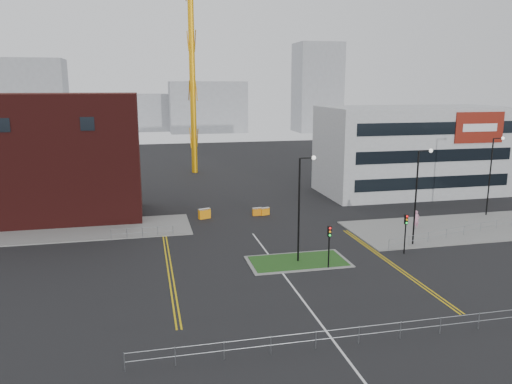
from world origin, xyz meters
TOP-DOWN VIEW (x-y plane):
  - ground at (0.00, 0.00)m, footprint 200.00×200.00m
  - pavement_left at (-20.00, 22.00)m, footprint 28.00×8.00m
  - pavement_right at (22.00, 14.00)m, footprint 24.00×10.00m
  - island_kerb at (2.00, 8.00)m, footprint 8.60×4.60m
  - grass_island at (2.00, 8.00)m, footprint 8.00×4.00m
  - brick_building at (-22.97, 28.00)m, footprint 24.20×10.07m
  - office_block at (26.01, 31.97)m, footprint 25.00×12.20m
  - tower_crane at (3.64, 54.47)m, footprint 52.86×5.93m
  - streetlamp_island at (2.22, 8.00)m, footprint 1.46×0.36m
  - streetlamp_right_near at (14.22, 10.00)m, footprint 1.46×0.36m
  - streetlamp_right_far at (28.22, 18.00)m, footprint 1.46×0.36m
  - traffic_light_island at (4.00, 5.98)m, footprint 0.28×0.33m
  - traffic_light_right at (12.00, 7.98)m, footprint 0.28×0.33m
  - railing_front at (0.00, -6.00)m, footprint 24.05×0.05m
  - railing_left at (-11.00, 18.00)m, footprint 6.05×0.05m
  - railing_right at (20.50, 11.50)m, footprint 19.05×5.05m
  - centre_line at (0.00, 2.00)m, footprint 0.15×30.00m
  - yellow_left_a at (-9.00, 10.00)m, footprint 0.12×24.00m
  - yellow_left_b at (-8.70, 10.00)m, footprint 0.12×24.00m
  - yellow_right_a at (9.50, 6.00)m, footprint 0.12×20.00m
  - yellow_right_b at (9.80, 6.00)m, footprint 0.12×20.00m
  - skyline_a at (-40.00, 120.00)m, footprint 18.00×12.00m
  - skyline_b at (10.00, 130.00)m, footprint 24.00×12.00m
  - skyline_c at (45.00, 125.00)m, footprint 14.00×12.00m
  - skyline_d at (-8.00, 140.00)m, footprint 30.00×12.00m
  - pedestrian at (17.12, 14.82)m, footprint 0.76×0.52m
  - barrier_left at (-4.10, 24.00)m, footprint 1.45×0.88m
  - barrier_mid at (3.00, 24.00)m, footprint 1.11×0.65m
  - barrier_right at (2.06, 24.00)m, footprint 1.13×0.45m

SIDE VIEW (x-z plane):
  - ground at x=0.00m, z-range 0.00..0.00m
  - centre_line at x=0.00m, z-range 0.00..0.01m
  - yellow_left_a at x=-9.00m, z-range 0.00..0.01m
  - yellow_left_b at x=-8.70m, z-range 0.00..0.01m
  - yellow_right_a at x=9.50m, z-range 0.00..0.01m
  - yellow_right_b at x=9.80m, z-range 0.00..0.01m
  - island_kerb at x=2.00m, z-range 0.00..0.08m
  - pavement_left at x=-20.00m, z-range 0.00..0.12m
  - pavement_right at x=22.00m, z-range 0.00..0.12m
  - grass_island at x=2.00m, z-range 0.00..0.12m
  - barrier_mid at x=3.00m, z-range 0.04..0.93m
  - barrier_right at x=2.06m, z-range 0.04..0.97m
  - barrier_left at x=-4.10m, z-range 0.05..1.21m
  - railing_left at x=-11.00m, z-range 0.19..1.29m
  - railing_right at x=20.50m, z-range 0.23..1.33m
  - railing_front at x=0.00m, z-range 0.23..1.33m
  - pedestrian at x=17.12m, z-range 0.00..2.01m
  - traffic_light_island at x=4.00m, z-range 0.74..4.39m
  - traffic_light_right at x=12.00m, z-range 0.74..4.39m
  - streetlamp_island at x=2.22m, z-range 0.82..10.00m
  - streetlamp_right_near at x=14.22m, z-range 0.82..10.00m
  - streetlamp_right_far at x=28.22m, z-range 0.82..10.00m
  - skyline_d at x=-8.00m, z-range 0.00..12.00m
  - office_block at x=26.01m, z-range 0.00..12.00m
  - brick_building at x=-22.97m, z-range -0.27..13.97m
  - skyline_b at x=10.00m, z-range 0.00..16.00m
  - skyline_a at x=-40.00m, z-range 0.00..22.00m
  - skyline_c at x=45.00m, z-range 0.00..28.00m
  - tower_crane at x=3.64m, z-range 7.50..47.35m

